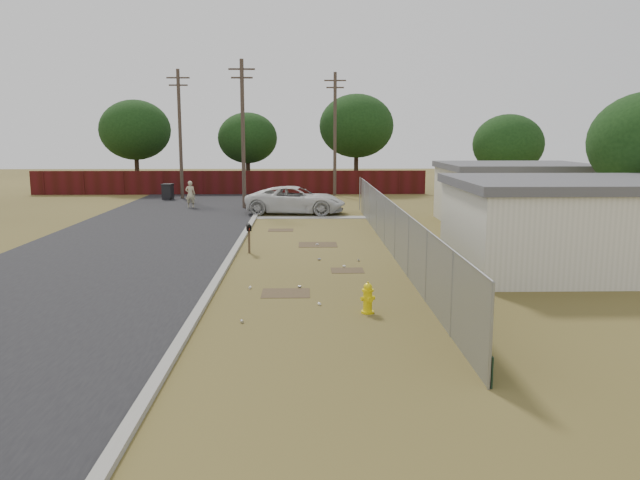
{
  "coord_description": "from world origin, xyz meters",
  "views": [
    {
      "loc": [
        -0.23,
        -22.64,
        4.59
      ],
      "look_at": [
        0.26,
        -2.24,
        1.1
      ],
      "focal_mm": 35.0,
      "sensor_mm": 36.0,
      "label": 1
    }
  ],
  "objects_px": {
    "mailbox": "(249,230)",
    "trash_bin": "(168,191)",
    "pedestrian": "(190,194)",
    "fire_hydrant": "(368,298)",
    "pickup_truck": "(296,200)"
  },
  "relations": [
    {
      "from": "mailbox",
      "to": "fire_hydrant",
      "type": "bearing_deg",
      "value": -65.48
    },
    {
      "from": "mailbox",
      "to": "pedestrian",
      "type": "bearing_deg",
      "value": 108.2
    },
    {
      "from": "mailbox",
      "to": "pedestrian",
      "type": "height_order",
      "value": "pedestrian"
    },
    {
      "from": "pedestrian",
      "to": "trash_bin",
      "type": "height_order",
      "value": "pedestrian"
    },
    {
      "from": "pickup_truck",
      "to": "trash_bin",
      "type": "relative_size",
      "value": 5.14
    },
    {
      "from": "mailbox",
      "to": "trash_bin",
      "type": "distance_m",
      "value": 21.41
    },
    {
      "from": "pedestrian",
      "to": "trash_bin",
      "type": "distance_m",
      "value": 5.44
    },
    {
      "from": "fire_hydrant",
      "to": "trash_bin",
      "type": "xyz_separation_m",
      "value": [
        -11.26,
        28.37,
        0.18
      ]
    },
    {
      "from": "pickup_truck",
      "to": "pedestrian",
      "type": "distance_m",
      "value": 7.34
    },
    {
      "from": "trash_bin",
      "to": "pickup_truck",
      "type": "bearing_deg",
      "value": -41.25
    },
    {
      "from": "mailbox",
      "to": "trash_bin",
      "type": "relative_size",
      "value": 1.04
    },
    {
      "from": "fire_hydrant",
      "to": "trash_bin",
      "type": "relative_size",
      "value": 0.75
    },
    {
      "from": "pickup_truck",
      "to": "trash_bin",
      "type": "bearing_deg",
      "value": 55.99
    },
    {
      "from": "fire_hydrant",
      "to": "mailbox",
      "type": "relative_size",
      "value": 0.72
    },
    {
      "from": "mailbox",
      "to": "pedestrian",
      "type": "distance_m",
      "value": 16.01
    }
  ]
}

